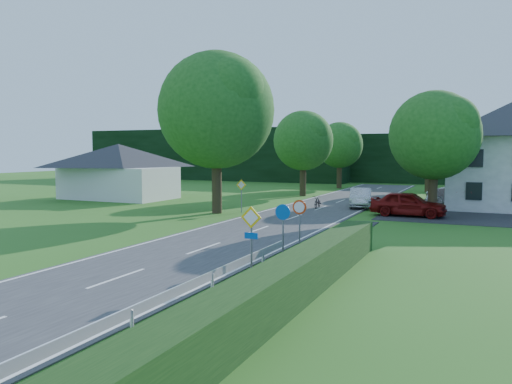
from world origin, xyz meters
The scene contains 27 objects.
road centered at (0.00, 20.00, 0.02)m, with size 7.00×80.00×0.04m, color #343436.
footpath centered at (4.95, 2.00, 0.02)m, with size 1.50×44.00×0.04m, color #252527.
parking_pad centered at (12.00, 33.00, 0.02)m, with size 14.00×16.00×0.04m, color #252527.
line_edge_left centered at (-3.25, 20.00, 0.04)m, with size 0.12×80.00×0.01m, color white.
line_edge_right centered at (3.25, 20.00, 0.04)m, with size 0.12×80.00×0.01m, color white.
line_centre centered at (0.00, 20.00, 0.04)m, with size 0.12×80.00×0.01m, color white, non-canonical shape.
guardrail centered at (3.85, -1.00, 0.34)m, with size 0.12×26.00×0.69m, color white, non-canonical shape.
hedge_right centered at (6.50, 0.00, 0.65)m, with size 1.20×30.00×1.30m, color black.
tree_main centered at (-6.00, 24.00, 5.82)m, with size 9.40×9.40×11.64m, color #1C5118, non-canonical shape.
tree_left_far centered at (-5.00, 40.00, 4.29)m, with size 7.00×7.00×8.58m, color #1C5118, non-canonical shape.
tree_right_far centered at (7.00, 42.00, 4.54)m, with size 7.40×7.40×9.09m, color #1C5118, non-canonical shape.
tree_left_back centered at (-4.50, 52.00, 4.04)m, with size 6.60×6.60×8.07m, color #1C5118, non-canonical shape.
tree_right_back centered at (6.00, 50.00, 3.78)m, with size 6.20×6.20×7.56m, color #1C5118, non-canonical shape.
tree_right_mid centered at (8.50, 28.00, 4.29)m, with size 7.00×7.00×8.58m, color #1C5118, non-canonical shape.
treeline_left centered at (-28.00, 62.00, 4.00)m, with size 44.00×6.00×8.00m, color black.
treeline_right centered at (8.00, 66.00, 3.50)m, with size 30.00×5.00×7.00m, color black.
bungalow_left centered at (-20.00, 30.00, 2.71)m, with size 11.00×6.50×5.20m.
streetlight centered at (8.06, 30.00, 4.46)m, with size 2.03×0.18×8.00m.
sign_priority_right centered at (4.30, 7.98, 1.80)m, with size 0.78×0.09×2.59m.
sign_roundabout centered at (4.30, 10.98, 1.67)m, with size 0.64×0.08×2.37m.
sign_speed_limit centered at (4.30, 12.97, 1.77)m, with size 0.64×0.11×2.37m.
sign_priority_left centered at (-4.50, 24.98, 1.72)m, with size 0.78×0.09×2.44m.
moving_car centered at (2.70, 31.90, 0.80)m, with size 1.62×4.63×1.53m, color #B5B6BA.
motorcycle centered at (-0.22, 29.92, 0.53)m, with size 0.65×1.86×0.98m, color black.
parked_car_red centered at (6.96, 27.74, 0.90)m, with size 2.03×5.06×1.72m, color maroon.
parked_car_silver_a centered at (9.75, 36.30, 0.83)m, with size 1.67×4.80×1.58m, color #A1A0A5.
parasol centered at (10.56, 32.53, 0.91)m, with size 1.89×1.93×1.73m, color #A50D1E.
Camera 1 is at (11.65, -7.63, 4.50)m, focal length 35.00 mm.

